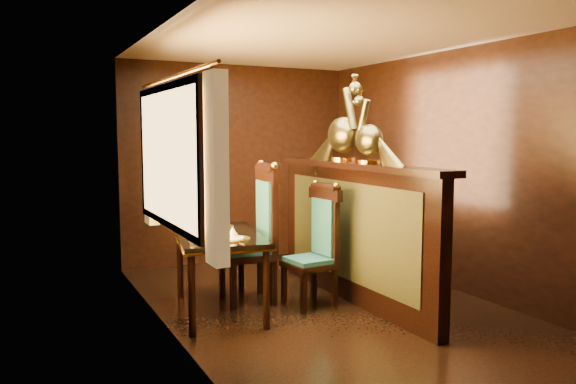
% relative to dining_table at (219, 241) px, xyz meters
% --- Properties ---
extents(ground, '(5.00, 5.00, 0.00)m').
position_rel_dining_table_xyz_m(ground, '(0.97, -0.53, -0.67)').
color(ground, black).
rests_on(ground, ground).
extents(room_shell, '(3.04, 5.04, 2.52)m').
position_rel_dining_table_xyz_m(room_shell, '(0.88, -0.52, 0.92)').
color(room_shell, black).
rests_on(room_shell, ground).
extents(partition, '(0.26, 2.70, 1.36)m').
position_rel_dining_table_xyz_m(partition, '(1.29, -0.23, 0.05)').
color(partition, black).
rests_on(partition, ground).
extents(dining_table, '(0.98, 1.37, 0.94)m').
position_rel_dining_table_xyz_m(dining_table, '(0.00, 0.00, 0.00)').
color(dining_table, black).
rests_on(dining_table, ground).
extents(chair_left, '(0.46, 0.48, 1.19)m').
position_rel_dining_table_xyz_m(chair_left, '(0.94, -0.18, -0.05)').
color(chair_left, black).
rests_on(chair_left, ground).
extents(chair_right, '(0.53, 0.56, 1.37)m').
position_rel_dining_table_xyz_m(chair_right, '(0.49, 0.19, 0.05)').
color(chair_right, black).
rests_on(chair_right, ground).
extents(peacock_left, '(0.22, 0.58, 0.69)m').
position_rel_dining_table_xyz_m(peacock_left, '(1.29, -0.48, 1.04)').
color(peacock_left, '#184A35').
rests_on(peacock_left, partition).
extents(peacock_right, '(0.26, 0.70, 0.84)m').
position_rel_dining_table_xyz_m(peacock_right, '(1.29, -0.03, 1.11)').
color(peacock_right, '#184A35').
rests_on(peacock_right, partition).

